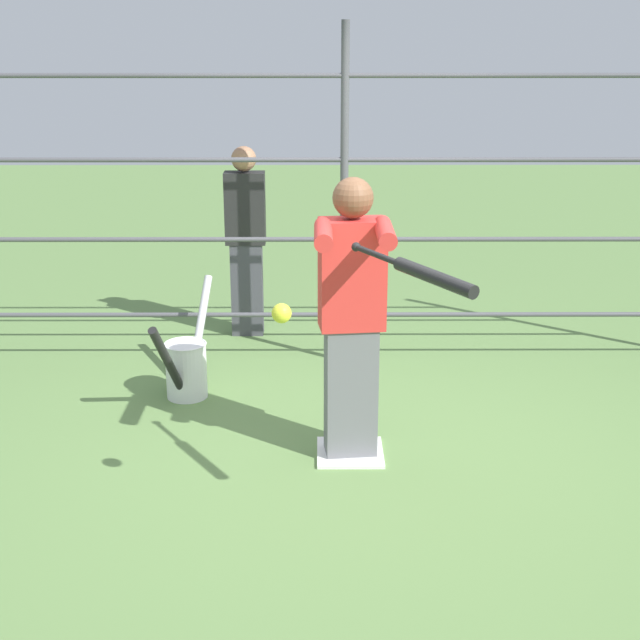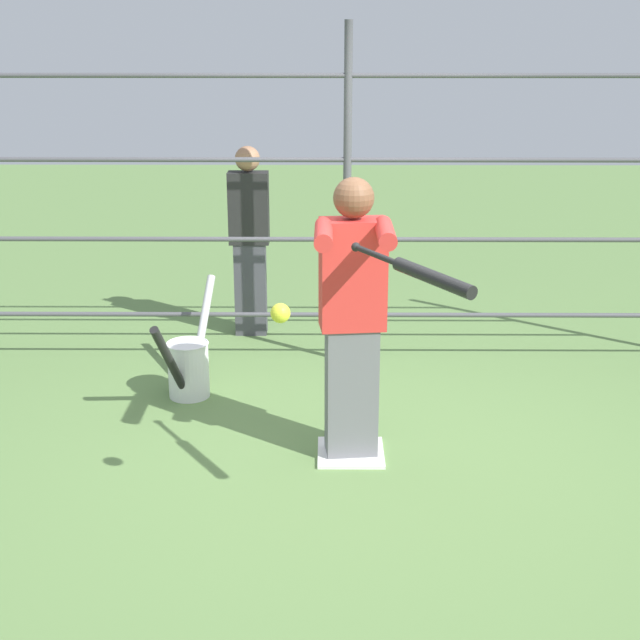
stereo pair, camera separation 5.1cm
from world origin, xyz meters
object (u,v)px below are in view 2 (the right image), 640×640
object	(u,v)px
softball_in_flight	(280,313)
bystander_behind_fence	(249,239)
batter	(352,312)
bat_bucket	(189,365)
baseball_bat_swinging	(423,273)

from	to	relation	value
softball_in_flight	bystander_behind_fence	world-z (taller)	bystander_behind_fence
batter	bat_bucket	bearing A→B (deg)	-39.56
batter	bystander_behind_fence	world-z (taller)	batter
baseball_bat_swinging	softball_in_flight	bearing A→B (deg)	-2.56
batter	bystander_behind_fence	distance (m)	2.41
batter	baseball_bat_swinging	size ratio (longest dim) A/B	2.18
bystander_behind_fence	batter	bearing A→B (deg)	109.03
batter	softball_in_flight	world-z (taller)	batter
softball_in_flight	bat_bucket	bearing A→B (deg)	-67.22
batter	bystander_behind_fence	size ratio (longest dim) A/B	1.07
baseball_bat_swinging	bat_bucket	distance (m)	2.56
bat_bucket	baseball_bat_swinging	bearing A→B (deg)	128.03
softball_in_flight	baseball_bat_swinging	bearing A→B (deg)	177.44
batter	baseball_bat_swinging	bearing A→B (deg)	108.56
bat_bucket	bystander_behind_fence	world-z (taller)	bystander_behind_fence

